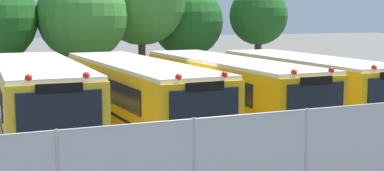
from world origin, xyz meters
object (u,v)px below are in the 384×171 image
at_px(tree_3, 139,1).
at_px(tree_4, 187,20).
at_px(school_bus_3, 306,84).
at_px(school_bus_2, 227,88).
at_px(tree_2, 80,16).
at_px(school_bus_0, 39,99).
at_px(school_bus_1, 137,94).
at_px(tree_5, 259,16).

bearing_deg(tree_3, tree_4, 17.92).
bearing_deg(school_bus_3, tree_4, -88.40).
xyz_separation_m(school_bus_2, tree_2, (-3.52, 9.79, 2.69)).
height_order(school_bus_0, tree_2, tree_2).
relative_size(school_bus_1, school_bus_2, 0.99).
bearing_deg(tree_2, tree_5, 2.73).
xyz_separation_m(school_bus_0, tree_2, (3.50, 10.08, 2.63)).
distance_m(school_bus_2, tree_3, 11.56).
xyz_separation_m(tree_2, tree_3, (3.57, 1.23, 0.82)).
relative_size(tree_2, tree_4, 1.09).
xyz_separation_m(school_bus_0, tree_3, (7.07, 11.31, 3.45)).
bearing_deg(tree_4, school_bus_0, -130.16).
bearing_deg(tree_5, tree_3, 174.51).
distance_m(school_bus_2, tree_5, 12.98).
height_order(tree_2, tree_5, tree_2).
height_order(tree_3, tree_4, tree_3).
bearing_deg(tree_5, school_bus_3, -110.45).
height_order(school_bus_1, tree_5, tree_5).
height_order(school_bus_2, tree_4, tree_4).
bearing_deg(school_bus_1, school_bus_3, 178.82).
bearing_deg(tree_4, tree_5, -24.57).
bearing_deg(tree_4, tree_2, -161.55).
bearing_deg(tree_2, tree_3, 18.96).
distance_m(school_bus_1, tree_3, 12.26).
bearing_deg(tree_5, school_bus_0, -143.68).
height_order(school_bus_3, tree_4, tree_4).
xyz_separation_m(school_bus_1, tree_5, (11.05, 10.45, 2.70)).
xyz_separation_m(school_bus_0, tree_4, (10.47, 12.41, 2.40)).
height_order(school_bus_0, tree_3, tree_3).
xyz_separation_m(school_bus_1, tree_3, (3.69, 11.15, 3.50)).
bearing_deg(school_bus_2, tree_4, -106.64).
height_order(tree_2, tree_4, tree_2).
distance_m(school_bus_2, school_bus_3, 3.53).
bearing_deg(school_bus_2, school_bus_0, 1.65).
relative_size(school_bus_0, tree_5, 1.71).
bearing_deg(school_bus_2, tree_5, -126.42).
bearing_deg(tree_2, school_bus_1, -90.70).
distance_m(school_bus_3, tree_3, 12.15).
bearing_deg(school_bus_1, school_bus_0, 0.99).
distance_m(school_bus_2, tree_2, 10.75).
relative_size(school_bus_0, school_bus_1, 0.91).
bearing_deg(tree_2, school_bus_0, -109.13).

